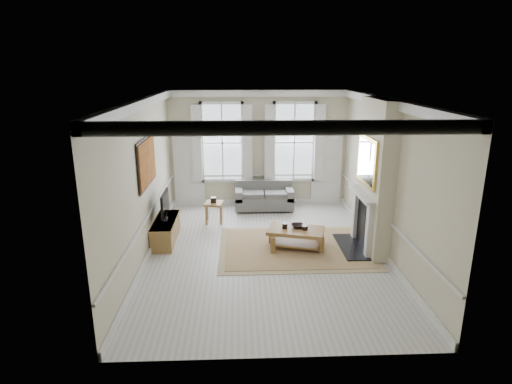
{
  "coord_description": "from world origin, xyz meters",
  "views": [
    {
      "loc": [
        -0.58,
        -8.81,
        4.03
      ],
      "look_at": [
        -0.19,
        0.63,
        1.25
      ],
      "focal_mm": 30.0,
      "sensor_mm": 36.0,
      "label": 1
    }
  ],
  "objects_px": {
    "tv_stand": "(166,231)",
    "side_table": "(214,206)",
    "sofa": "(264,198)",
    "coffee_table": "(296,232)"
  },
  "relations": [
    {
      "from": "side_table",
      "to": "tv_stand",
      "type": "xyz_separation_m",
      "value": [
        -1.08,
        -1.24,
        -0.18
      ]
    },
    {
      "from": "sofa",
      "to": "coffee_table",
      "type": "distance_m",
      "value": 2.92
    },
    {
      "from": "sofa",
      "to": "tv_stand",
      "type": "xyz_separation_m",
      "value": [
        -2.49,
        -2.32,
        -0.08
      ]
    },
    {
      "from": "tv_stand",
      "to": "side_table",
      "type": "bearing_deg",
      "value": 48.95
    },
    {
      "from": "coffee_table",
      "to": "tv_stand",
      "type": "xyz_separation_m",
      "value": [
        -3.05,
        0.54,
        -0.12
      ]
    },
    {
      "from": "sofa",
      "to": "side_table",
      "type": "bearing_deg",
      "value": -142.51
    },
    {
      "from": "side_table",
      "to": "tv_stand",
      "type": "distance_m",
      "value": 1.66
    },
    {
      "from": "side_table",
      "to": "coffee_table",
      "type": "distance_m",
      "value": 2.65
    },
    {
      "from": "sofa",
      "to": "coffee_table",
      "type": "xyz_separation_m",
      "value": [
        0.56,
        -2.86,
        0.04
      ]
    },
    {
      "from": "side_table",
      "to": "tv_stand",
      "type": "relative_size",
      "value": 0.37
    }
  ]
}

